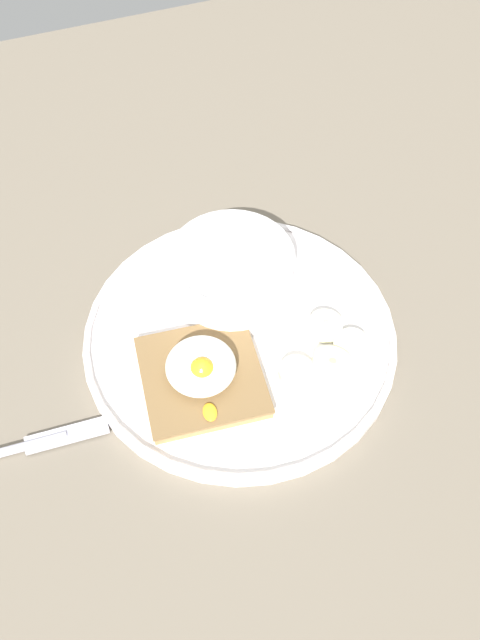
{
  "coord_description": "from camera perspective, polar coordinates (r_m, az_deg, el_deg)",
  "views": [
    {
      "loc": [
        -30.75,
        11.89,
        50.8
      ],
      "look_at": [
        0.0,
        0.0,
        5.0
      ],
      "focal_mm": 35.0,
      "sensor_mm": 36.0,
      "label": 1
    }
  ],
  "objects": [
    {
      "name": "oatmeal_bowl",
      "position": [
        0.59,
        -0.76,
        4.41
      ],
      "size": [
        11.77,
        11.77,
        5.38
      ],
      "color": "white",
      "rests_on": "plate"
    },
    {
      "name": "banana_slice_front",
      "position": [
        0.55,
        5.22,
        -4.84
      ],
      "size": [
        4.23,
        4.18,
        1.21
      ],
      "color": "#E9ECB5",
      "rests_on": "plate"
    },
    {
      "name": "plate",
      "position": [
        0.58,
        -0.0,
        -1.27
      ],
      "size": [
        29.09,
        29.09,
        1.6
      ],
      "color": "white",
      "rests_on": "ground_plane"
    },
    {
      "name": "ground_plane",
      "position": [
        0.6,
        -0.0,
        -2.24
      ],
      "size": [
        120.0,
        120.0,
        2.0
      ],
      "primitive_type": "cube",
      "color": "#6E6454",
      "rests_on": "ground"
    },
    {
      "name": "knife",
      "position": [
        0.56,
        -18.72,
        -10.79
      ],
      "size": [
        2.16,
        13.28,
        0.8
      ],
      "color": "silver",
      "rests_on": "ground_plane"
    },
    {
      "name": "banana_slice_right",
      "position": [
        0.58,
        10.1,
        -2.21
      ],
      "size": [
        3.41,
        3.5,
        1.37
      ],
      "color": "#F3E8BB",
      "rests_on": "plate"
    },
    {
      "name": "banana_slice_left",
      "position": [
        0.56,
        8.39,
        -4.08
      ],
      "size": [
        5.18,
        5.19,
        2.06
      ],
      "color": "beige",
      "rests_on": "plate"
    },
    {
      "name": "banana_slice_back",
      "position": [
        0.58,
        7.81,
        -0.52
      ],
      "size": [
        3.94,
        4.0,
        1.46
      ],
      "color": "#EBECBC",
      "rests_on": "plate"
    },
    {
      "name": "poached_egg",
      "position": [
        0.53,
        -3.58,
        -4.27
      ],
      "size": [
        7.87,
        6.07,
        3.06
      ],
      "color": "white",
      "rests_on": "toast_slice"
    },
    {
      "name": "toast_slice",
      "position": [
        0.55,
        -3.51,
        -5.18
      ],
      "size": [
        11.48,
        11.48,
        1.23
      ],
      "color": "brown",
      "rests_on": "plate"
    }
  ]
}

